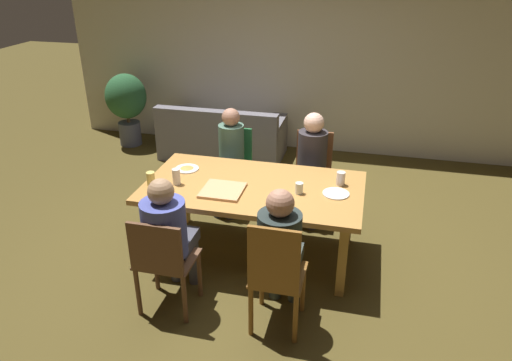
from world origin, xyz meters
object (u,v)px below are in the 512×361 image
object	(u,v)px
person_3	(280,245)
drinking_glass_1	(341,179)
dining_table	(253,192)
drinking_glass_2	(151,179)
couch	(222,138)
potted_plant	(126,101)
plate_1	(336,194)
pizza_box_0	(223,190)
drinking_glass_0	(299,188)
plate_0	(187,168)
drinking_glass_3	(176,177)
chair_0	(163,260)
chair_2	(312,171)
person_1	(230,153)
chair_1	(234,161)
person_2	(311,159)
chair_3	(276,274)
person_0	(168,231)

from	to	relation	value
person_3	drinking_glass_1	xyz separation A→B (m)	(0.35, 1.03, 0.11)
dining_table	drinking_glass_2	world-z (taller)	drinking_glass_2
couch	potted_plant	xyz separation A→B (m)	(-1.51, 0.13, 0.40)
plate_1	potted_plant	distance (m)	4.06
pizza_box_0	drinking_glass_0	xyz separation A→B (m)	(0.67, 0.13, 0.04)
plate_0	drinking_glass_3	world-z (taller)	drinking_glass_3
drinking_glass_3	plate_1	bearing A→B (deg)	5.68
dining_table	drinking_glass_2	xyz separation A→B (m)	(-0.91, -0.22, 0.14)
chair_0	dining_table	bearing A→B (deg)	63.45
chair_2	couch	world-z (taller)	chair_2
person_1	person_3	distance (m)	1.92
chair_1	plate_1	size ratio (longest dim) A/B	3.68
person_2	drinking_glass_0	size ratio (longest dim) A/B	11.55
dining_table	drinking_glass_3	xyz separation A→B (m)	(-0.69, -0.14, 0.15)
chair_2	chair_3	bearing A→B (deg)	-90.00
dining_table	chair_1	world-z (taller)	chair_1
person_3	drinking_glass_0	xyz separation A→B (m)	(0.01, 0.77, 0.10)
drinking_glass_0	drinking_glass_2	xyz separation A→B (m)	(-1.34, -0.16, 0.01)
person_1	chair_1	bearing A→B (deg)	90.00
person_3	chair_2	bearing A→B (deg)	90.00
person_2	drinking_glass_1	distance (m)	0.76
dining_table	chair_3	world-z (taller)	chair_3
dining_table	couch	xyz separation A→B (m)	(-1.02, 2.27, -0.40)
plate_1	drinking_glass_0	xyz separation A→B (m)	(-0.32, -0.06, 0.04)
drinking_glass_0	couch	bearing A→B (deg)	121.99
chair_0	pizza_box_0	bearing A→B (deg)	72.29
chair_3	plate_0	bearing A→B (deg)	134.17
chair_3	couch	world-z (taller)	chair_3
drinking_glass_1	person_3	bearing A→B (deg)	-109.05
couch	drinking_glass_0	bearing A→B (deg)	-58.01
person_0	plate_1	xyz separation A→B (m)	(1.24, 0.83, 0.06)
person_2	person_3	world-z (taller)	person_3
person_0	drinking_glass_0	distance (m)	1.20
chair_3	pizza_box_0	size ratio (longest dim) A/B	2.73
chair_2	drinking_glass_3	xyz separation A→B (m)	(-1.11, -1.15, 0.34)
person_3	drinking_glass_2	bearing A→B (deg)	155.33
potted_plant	chair_0	bearing A→B (deg)	-58.82
dining_table	person_1	distance (m)	0.99
chair_2	person_2	world-z (taller)	person_2
dining_table	person_1	world-z (taller)	person_1
chair_0	drinking_glass_0	size ratio (longest dim) A/B	8.62
drinking_glass_1	drinking_glass_2	bearing A→B (deg)	-165.95
chair_1	drinking_glass_3	bearing A→B (deg)	-99.80
person_0	chair_3	size ratio (longest dim) A/B	1.18
chair_0	chair_3	bearing A→B (deg)	-0.27
drinking_glass_2	drinking_glass_3	distance (m)	0.23
drinking_glass_3	couch	bearing A→B (deg)	97.86
chair_1	drinking_glass_2	size ratio (longest dim) A/B	6.69
person_0	pizza_box_0	distance (m)	0.70
chair_2	potted_plant	xyz separation A→B (m)	(-2.94, 1.39, 0.19)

